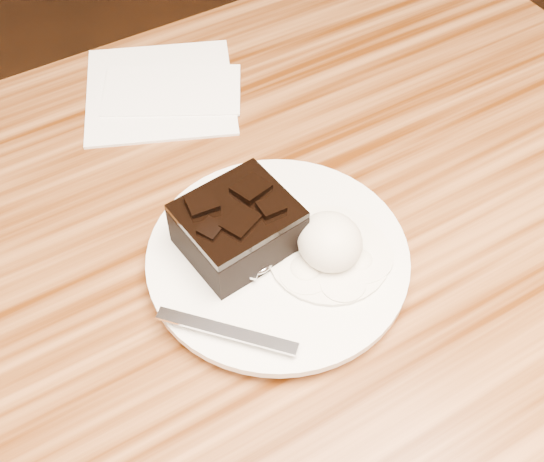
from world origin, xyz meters
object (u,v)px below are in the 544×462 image
ice_cream_scoop (330,242)px  spoon (248,261)px  napkin (160,90)px  brownie (238,230)px  plate (278,261)px

ice_cream_scoop → spoon: size_ratio=0.34×
spoon → napkin: spoon is taller
napkin → spoon: bearing=-98.2°
ice_cream_scoop → spoon: bearing=157.7°
brownie → ice_cream_scoop: same height
spoon → ice_cream_scoop: bearing=-64.8°
ice_cream_scoop → spoon: ice_cream_scoop is taller
brownie → napkin: brownie is taller
spoon → napkin: size_ratio=1.09×
plate → ice_cream_scoop: (0.04, -0.02, 0.03)m
ice_cream_scoop → napkin: ice_cream_scoop is taller
plate → napkin: bearing=87.8°
spoon → napkin: (0.04, 0.26, -0.02)m
brownie → spoon: size_ratio=0.53×
brownie → napkin: 0.25m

